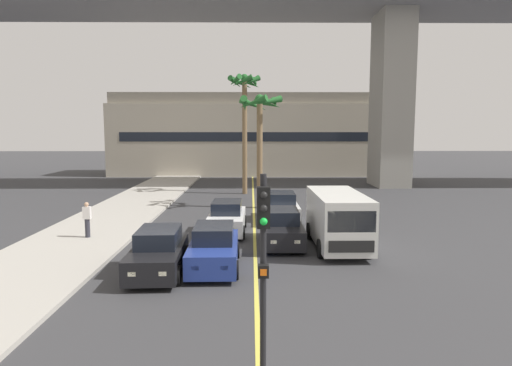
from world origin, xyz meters
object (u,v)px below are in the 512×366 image
at_px(car_queue_second, 282,228).
at_px(car_queue_fourth, 282,207).
at_px(car_queue_front, 227,218).
at_px(traffic_light_median_near, 263,254).
at_px(palm_tree_mid_median, 260,118).
at_px(car_queue_third, 159,253).
at_px(car_queue_fifth, 214,248).
at_px(pedestrian_near_crosswalk, 87,219).
at_px(delivery_van, 338,218).
at_px(palm_tree_near_median, 245,101).

bearing_deg(car_queue_second, car_queue_fourth, 86.06).
xyz_separation_m(car_queue_front, traffic_light_median_near, (1.42, -13.43, 1.99)).
bearing_deg(car_queue_fourth, palm_tree_mid_median, 105.81).
bearing_deg(car_queue_front, car_queue_third, -108.52).
distance_m(car_queue_third, car_queue_fifth, 1.98).
distance_m(traffic_light_median_near, pedestrian_near_crosswalk, 14.33).
height_order(car_queue_front, pedestrian_near_crosswalk, pedestrian_near_crosswalk).
bearing_deg(delivery_van, car_queue_front, 149.67).
bearing_deg(palm_tree_near_median, traffic_light_median_near, -88.44).
bearing_deg(palm_tree_mid_median, car_queue_second, -85.25).
xyz_separation_m(car_queue_front, palm_tree_near_median, (0.68, 13.69, 6.55)).
bearing_deg(traffic_light_median_near, palm_tree_near_median, 91.56).
relative_size(car_queue_fourth, car_queue_fifth, 0.99).
distance_m(car_queue_front, car_queue_second, 3.41).
xyz_separation_m(car_queue_front, pedestrian_near_crosswalk, (-6.28, -1.47, 0.28)).
height_order(delivery_van, palm_tree_mid_median, palm_tree_mid_median).
bearing_deg(car_queue_third, car_queue_fifth, 16.82).
height_order(car_queue_fifth, palm_tree_mid_median, palm_tree_mid_median).
xyz_separation_m(car_queue_fifth, palm_tree_mid_median, (1.93, 12.78, 5.06)).
bearing_deg(car_queue_fifth, car_queue_fourth, 70.46).
bearing_deg(car_queue_fifth, car_queue_third, -163.18).
distance_m(car_queue_front, car_queue_fourth, 4.26).
bearing_deg(palm_tree_mid_median, traffic_light_median_near, -90.96).
relative_size(car_queue_second, palm_tree_near_median, 0.44).
xyz_separation_m(car_queue_front, delivery_van, (4.88, -2.86, 0.57)).
distance_m(car_queue_front, car_queue_third, 6.52).
bearing_deg(car_queue_fifth, traffic_light_median_near, -78.51).
height_order(car_queue_fifth, delivery_van, delivery_van).
relative_size(car_queue_third, car_queue_fourth, 1.01).
height_order(car_queue_second, delivery_van, delivery_van).
bearing_deg(car_queue_fourth, delivery_van, -71.76).
bearing_deg(traffic_light_median_near, car_queue_front, 96.03).
bearing_deg(car_queue_second, car_queue_front, 138.29).
bearing_deg(delivery_van, palm_tree_near_median, 104.24).
distance_m(car_queue_second, traffic_light_median_near, 11.39).
xyz_separation_m(palm_tree_near_median, palm_tree_mid_median, (1.08, -6.51, -1.49)).
bearing_deg(car_queue_front, car_queue_fourth, 46.71).
relative_size(car_queue_front, car_queue_third, 0.99).
xyz_separation_m(car_queue_front, palm_tree_mid_median, (1.76, 7.18, 5.06)).
bearing_deg(car_queue_third, palm_tree_near_median, 82.11).
distance_m(delivery_van, pedestrian_near_crosswalk, 11.25).
bearing_deg(delivery_van, palm_tree_mid_median, 107.26).
bearing_deg(traffic_light_median_near, car_queue_second, 84.22).
bearing_deg(car_queue_third, car_queue_second, 40.23).
xyz_separation_m(car_queue_second, palm_tree_mid_median, (-0.78, 9.45, 5.06)).
xyz_separation_m(traffic_light_median_near, palm_tree_mid_median, (0.34, 20.61, 3.07)).
distance_m(car_queue_front, palm_tree_near_median, 15.19).
bearing_deg(car_queue_fourth, car_queue_third, -118.26).
bearing_deg(delivery_van, pedestrian_near_crosswalk, 172.91).
bearing_deg(car_queue_front, palm_tree_mid_median, 76.19).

